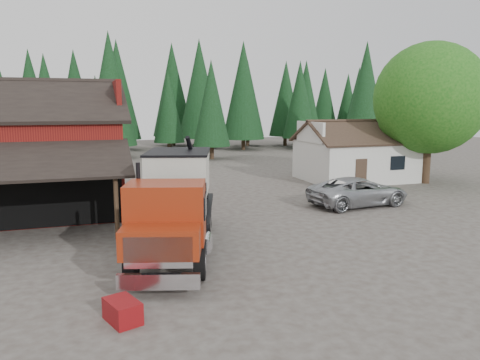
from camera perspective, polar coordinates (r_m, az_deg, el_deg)
name	(u,v)px	position (r m, az deg, el deg)	size (l,w,h in m)	color
ground	(256,240)	(20.14, 1.98, -7.37)	(120.00, 120.00, 0.00)	#453D36
red_barn	(4,161)	(28.50, -26.83, 2.06)	(12.80, 13.63, 7.18)	maroon
farmhouse	(357,158)	(37.04, 14.03, 2.59)	(8.60, 6.42, 4.65)	silver
deciduous_tree	(430,102)	(36.75, 22.20, 8.77)	(8.00, 8.00, 10.20)	#382619
conifer_backdrop	(142,150)	(60.75, -11.86, 3.55)	(76.00, 16.00, 16.00)	black
near_pine_b	(211,103)	(49.76, -3.51, 9.33)	(3.96, 3.96, 10.40)	#382619
near_pine_c	(365,94)	(52.64, 15.04, 10.12)	(4.84, 4.84, 12.40)	#382619
near_pine_d	(110,89)	(52.21, -15.55, 10.66)	(5.28, 5.28, 13.40)	#382619
feed_truck	(175,199)	(18.53, -7.90, -2.34)	(5.25, 10.10, 4.41)	black
silver_car	(358,191)	(27.64, 14.23, -1.36)	(2.71, 5.88, 1.63)	#AAADB2
equip_box	(123,311)	(13.29, -14.13, -15.24)	(0.70, 1.10, 0.60)	maroon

